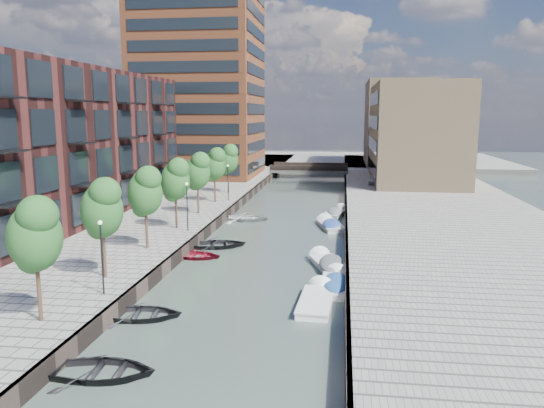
% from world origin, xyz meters
% --- Properties ---
extents(water, '(300.00, 300.00, 0.00)m').
position_xyz_m(water, '(0.00, 40.00, 0.00)').
color(water, '#38473F').
rests_on(water, ground).
extents(quay_right, '(20.00, 140.00, 1.00)m').
position_xyz_m(quay_right, '(16.00, 40.00, 0.50)').
color(quay_right, gray).
rests_on(quay_right, ground).
extents(quay_wall_left, '(0.25, 140.00, 1.00)m').
position_xyz_m(quay_wall_left, '(-6.10, 40.00, 0.50)').
color(quay_wall_left, '#332823').
rests_on(quay_wall_left, ground).
extents(quay_wall_right, '(0.25, 140.00, 1.00)m').
position_xyz_m(quay_wall_right, '(6.10, 40.00, 0.50)').
color(quay_wall_right, '#332823').
rests_on(quay_wall_right, ground).
extents(far_closure, '(80.00, 40.00, 1.00)m').
position_xyz_m(far_closure, '(0.00, 100.00, 0.50)').
color(far_closure, gray).
rests_on(far_closure, ground).
extents(apartment_block, '(8.00, 38.00, 14.00)m').
position_xyz_m(apartment_block, '(-20.00, 30.00, 8.00)').
color(apartment_block, '#321513').
rests_on(apartment_block, quay_left).
extents(tower, '(18.00, 18.00, 30.00)m').
position_xyz_m(tower, '(-17.00, 65.00, 16.00)').
color(tower, brown).
rests_on(tower, quay_left).
extents(tan_block_near, '(12.00, 25.00, 14.00)m').
position_xyz_m(tan_block_near, '(16.00, 62.00, 8.00)').
color(tan_block_near, tan).
rests_on(tan_block_near, quay_right).
extents(tan_block_far, '(12.00, 20.00, 16.00)m').
position_xyz_m(tan_block_far, '(16.00, 88.00, 9.00)').
color(tan_block_far, tan).
rests_on(tan_block_far, quay_right).
extents(bridge, '(13.00, 6.00, 1.30)m').
position_xyz_m(bridge, '(0.00, 72.00, 1.39)').
color(bridge, gray).
rests_on(bridge, ground).
extents(tree_0, '(2.50, 2.50, 5.95)m').
position_xyz_m(tree_0, '(-8.50, 4.00, 5.31)').
color(tree_0, '#382619').
rests_on(tree_0, quay_left).
extents(tree_1, '(2.50, 2.50, 5.95)m').
position_xyz_m(tree_1, '(-8.50, 11.00, 5.31)').
color(tree_1, '#382619').
rests_on(tree_1, quay_left).
extents(tree_2, '(2.50, 2.50, 5.95)m').
position_xyz_m(tree_2, '(-8.50, 18.00, 5.31)').
color(tree_2, '#382619').
rests_on(tree_2, quay_left).
extents(tree_3, '(2.50, 2.50, 5.95)m').
position_xyz_m(tree_3, '(-8.50, 25.00, 5.31)').
color(tree_3, '#382619').
rests_on(tree_3, quay_left).
extents(tree_4, '(2.50, 2.50, 5.95)m').
position_xyz_m(tree_4, '(-8.50, 32.00, 5.31)').
color(tree_4, '#382619').
rests_on(tree_4, quay_left).
extents(tree_5, '(2.50, 2.50, 5.95)m').
position_xyz_m(tree_5, '(-8.50, 39.00, 5.31)').
color(tree_5, '#382619').
rests_on(tree_5, quay_left).
extents(tree_6, '(2.50, 2.50, 5.95)m').
position_xyz_m(tree_6, '(-8.50, 46.00, 5.31)').
color(tree_6, '#382619').
rests_on(tree_6, quay_left).
extents(lamp_0, '(0.24, 0.24, 4.12)m').
position_xyz_m(lamp_0, '(-7.20, 8.00, 3.51)').
color(lamp_0, black).
rests_on(lamp_0, quay_left).
extents(lamp_1, '(0.24, 0.24, 4.12)m').
position_xyz_m(lamp_1, '(-7.20, 24.00, 3.51)').
color(lamp_1, black).
rests_on(lamp_1, quay_left).
extents(lamp_2, '(0.24, 0.24, 4.12)m').
position_xyz_m(lamp_2, '(-7.20, 40.00, 3.51)').
color(lamp_2, black).
rests_on(lamp_2, quay_left).
extents(sloop_0, '(4.84, 3.63, 0.95)m').
position_xyz_m(sloop_0, '(-4.10, 1.00, 0.00)').
color(sloop_0, black).
rests_on(sloop_0, ground).
extents(sloop_1, '(4.85, 3.76, 0.92)m').
position_xyz_m(sloop_1, '(-4.86, 7.29, 0.00)').
color(sloop_1, '#232326').
rests_on(sloop_1, ground).
extents(sloop_2, '(4.25, 3.18, 0.84)m').
position_xyz_m(sloop_2, '(-5.30, 19.37, 0.00)').
color(sloop_2, maroon).
rests_on(sloop_2, ground).
extents(sloop_3, '(5.10, 3.79, 1.02)m').
position_xyz_m(sloop_3, '(-4.10, 33.72, 0.00)').
color(sloop_3, silver).
rests_on(sloop_3, ground).
extents(sloop_4, '(5.54, 4.62, 0.99)m').
position_xyz_m(sloop_4, '(-4.37, 22.71, 0.00)').
color(sloop_4, black).
rests_on(sloop_4, ground).
extents(motorboat_0, '(1.77, 5.01, 1.67)m').
position_xyz_m(motorboat_0, '(5.40, 13.89, 0.20)').
color(motorboat_0, white).
rests_on(motorboat_0, ground).
extents(motorboat_1, '(3.49, 5.64, 1.78)m').
position_xyz_m(motorboat_1, '(4.84, 18.17, 0.22)').
color(motorboat_1, silver).
rests_on(motorboat_1, ground).
extents(motorboat_2, '(2.07, 5.29, 1.74)m').
position_xyz_m(motorboat_2, '(4.37, 11.02, 0.10)').
color(motorboat_2, white).
rests_on(motorboat_2, ground).
extents(motorboat_3, '(3.10, 5.56, 1.76)m').
position_xyz_m(motorboat_3, '(4.56, 31.72, 0.21)').
color(motorboat_3, silver).
rests_on(motorboat_3, ground).
extents(motorboat_4, '(2.94, 5.35, 1.69)m').
position_xyz_m(motorboat_4, '(5.05, 38.19, 0.21)').
color(motorboat_4, beige).
rests_on(motorboat_4, ground).
extents(car, '(2.37, 3.77, 1.20)m').
position_xyz_m(car, '(10.27, 56.68, 1.60)').
color(car, '#AEB1B3').
rests_on(car, quay_right).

